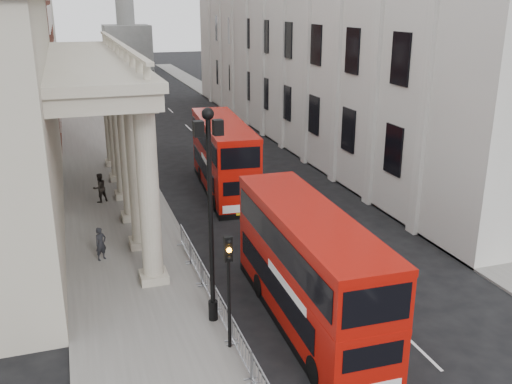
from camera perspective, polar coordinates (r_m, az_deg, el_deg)
name	(u,v)px	position (r m, az deg, el deg)	size (l,w,h in m)	color
ground	(261,380)	(19.88, 0.48, -18.28)	(260.00, 260.00, 0.00)	black
sidewalk_west	(103,160)	(46.65, -15.09, 3.15)	(6.00, 140.00, 0.12)	slate
sidewalk_east	(296,144)	(50.19, 4.06, 4.81)	(3.00, 140.00, 0.12)	slate
kerb	(140,156)	(46.87, -11.50, 3.50)	(0.20, 140.00, 0.14)	slate
brick_building	(1,11)	(63.30, -24.18, 16.15)	(9.00, 32.00, 22.00)	maroon
west_building_far	(21,15)	(95.23, -22.46, 16.03)	(9.00, 30.00, 20.00)	#AAA38F
lamp_post_south	(210,204)	(20.81, -4.60, -1.19)	(1.05, 0.44, 8.32)	black
lamp_post_mid	(148,121)	(36.05, -10.80, 6.99)	(1.05, 0.44, 8.32)	black
lamp_post_north	(121,86)	(51.74, -13.32, 10.25)	(1.05, 0.44, 8.32)	black
traffic_light	(229,272)	(19.74, -2.75, -7.99)	(0.28, 0.33, 4.30)	black
crowd_barriers	(232,329)	(21.17, -2.43, -13.56)	(0.50, 18.75, 1.10)	gray
bus_near	(308,267)	(21.85, 5.25, -7.43)	(2.82, 10.59, 4.54)	#A30E07
bus_far	(224,155)	(37.11, -3.26, 3.68)	(3.49, 10.93, 4.64)	#AC0F07
pedestrian_a	(101,244)	(28.27, -15.26, -5.02)	(0.60, 0.39, 1.63)	black
pedestrian_b	(100,188)	(36.32, -15.37, 0.41)	(0.89, 0.69, 1.83)	#2A2521
pedestrian_c	(127,175)	(38.97, -12.78, 1.68)	(0.80, 0.52, 1.63)	black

